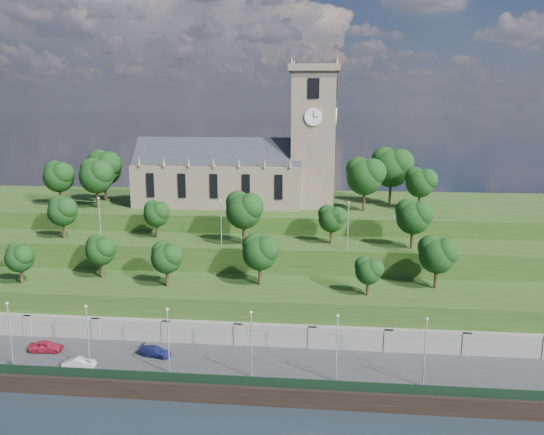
# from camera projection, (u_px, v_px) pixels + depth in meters

# --- Properties ---
(ground) EXTENTS (320.00, 320.00, 0.00)m
(ground) POSITION_uv_depth(u_px,v_px,m) (181.00, 401.00, 61.95)
(ground) COLOR black
(ground) RESTS_ON ground
(promenade) EXTENTS (160.00, 12.00, 2.00)m
(promenade) POSITION_uv_depth(u_px,v_px,m) (193.00, 368.00, 67.59)
(promenade) COLOR #2D2D30
(promenade) RESTS_ON ground
(quay_wall) EXTENTS (160.00, 0.50, 2.20)m
(quay_wall) POSITION_uv_depth(u_px,v_px,m) (181.00, 392.00, 61.68)
(quay_wall) COLOR black
(quay_wall) RESTS_ON ground
(fence) EXTENTS (160.00, 0.10, 1.20)m
(fence) POSITION_uv_depth(u_px,v_px,m) (182.00, 378.00, 62.00)
(fence) COLOR black
(fence) RESTS_ON promenade
(retaining_wall) EXTENTS (160.00, 2.10, 5.00)m
(retaining_wall) POSITION_uv_depth(u_px,v_px,m) (203.00, 337.00, 73.11)
(retaining_wall) COLOR slate
(retaining_wall) RESTS_ON ground
(embankment_lower) EXTENTS (160.00, 12.00, 8.00)m
(embankment_lower) POSITION_uv_depth(u_px,v_px,m) (212.00, 311.00, 78.67)
(embankment_lower) COLOR #233F15
(embankment_lower) RESTS_ON ground
(embankment_upper) EXTENTS (160.00, 10.00, 12.00)m
(embankment_upper) POSITION_uv_depth(u_px,v_px,m) (226.00, 275.00, 88.99)
(embankment_upper) COLOR #233F15
(embankment_upper) RESTS_ON ground
(hilltop) EXTENTS (160.00, 32.00, 15.00)m
(hilltop) POSITION_uv_depth(u_px,v_px,m) (244.00, 237.00, 109.15)
(hilltop) COLOR #233F15
(hilltop) RESTS_ON ground
(church) EXTENTS (38.60, 12.35, 27.60)m
(church) POSITION_uv_depth(u_px,v_px,m) (244.00, 166.00, 102.11)
(church) COLOR #6B5C4B
(church) RESTS_ON hilltop
(trees_lower) EXTENTS (65.82, 8.65, 7.69)m
(trees_lower) POSITION_uv_depth(u_px,v_px,m) (240.00, 254.00, 76.94)
(trees_lower) COLOR #2F2412
(trees_lower) RESTS_ON embankment_lower
(trees_upper) EXTENTS (62.82, 8.01, 8.60)m
(trees_upper) POSITION_uv_depth(u_px,v_px,m) (246.00, 212.00, 85.22)
(trees_upper) COLOR #2F2412
(trees_upper) RESTS_ON embankment_upper
(trees_hilltop) EXTENTS (74.70, 16.85, 11.11)m
(trees_hilltop) POSITION_uv_depth(u_px,v_px,m) (244.00, 171.00, 101.44)
(trees_hilltop) COLOR #2F2412
(trees_hilltop) RESTS_ON hilltop
(lamp_posts_promenade) EXTENTS (60.36, 0.36, 8.45)m
(lamp_posts_promenade) POSITION_uv_depth(u_px,v_px,m) (168.00, 336.00, 63.19)
(lamp_posts_promenade) COLOR #B2B2B7
(lamp_posts_promenade) RESTS_ON promenade
(lamp_posts_upper) EXTENTS (40.36, 0.36, 7.47)m
(lamp_posts_upper) POSITION_uv_depth(u_px,v_px,m) (221.00, 219.00, 83.97)
(lamp_posts_upper) COLOR #B2B2B7
(lamp_posts_upper) RESTS_ON embankment_upper
(car_left) EXTENTS (4.47, 2.06, 1.49)m
(car_left) POSITION_uv_depth(u_px,v_px,m) (46.00, 346.00, 69.86)
(car_left) COLOR maroon
(car_left) RESTS_ON promenade
(car_middle) EXTENTS (4.11, 1.80, 1.31)m
(car_middle) POSITION_uv_depth(u_px,v_px,m) (79.00, 363.00, 65.40)
(car_middle) COLOR #9FA0A3
(car_middle) RESTS_ON promenade
(car_right) EXTENTS (4.61, 2.73, 1.25)m
(car_right) POSITION_uv_depth(u_px,v_px,m) (155.00, 351.00, 68.72)
(car_right) COLOR navy
(car_right) RESTS_ON promenade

